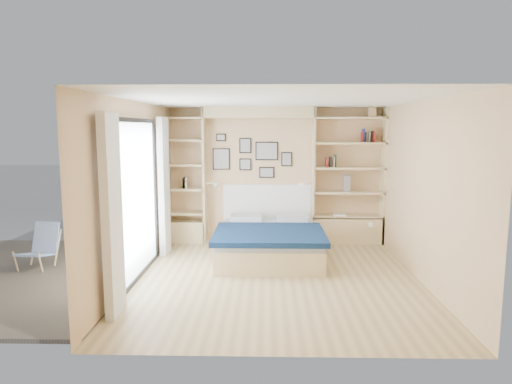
{
  "coord_description": "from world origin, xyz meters",
  "views": [
    {
      "loc": [
        -0.15,
        -6.27,
        2.13
      ],
      "look_at": [
        -0.32,
        0.9,
        1.12
      ],
      "focal_mm": 32.0,
      "sensor_mm": 36.0,
      "label": 1
    }
  ],
  "objects": [
    {
      "name": "ground",
      "position": [
        0.0,
        0.0,
        0.0
      ],
      "size": [
        4.5,
        4.5,
        0.0
      ],
      "primitive_type": "plane",
      "color": "tan",
      "rests_on": "ground"
    },
    {
      "name": "reading_lamps",
      "position": [
        -0.3,
        2.0,
        1.1
      ],
      "size": [
        1.92,
        0.12,
        0.15
      ],
      "color": "silver",
      "rests_on": "ground"
    },
    {
      "name": "deck_chair",
      "position": [
        -3.61,
        0.43,
        0.33
      ],
      "size": [
        0.46,
        0.71,
        0.69
      ],
      "rotation": [
        0.0,
        0.0,
        -0.07
      ],
      "color": "tan",
      "rests_on": "ground"
    },
    {
      "name": "room_shell",
      "position": [
        -0.39,
        1.52,
        1.08
      ],
      "size": [
        4.5,
        4.5,
        4.5
      ],
      "color": "#DFB582",
      "rests_on": "ground"
    },
    {
      "name": "deck",
      "position": [
        -3.6,
        0.0,
        0.0
      ],
      "size": [
        3.2,
        4.0,
        0.05
      ],
      "primitive_type": "cube",
      "color": "brown",
      "rests_on": "ground"
    },
    {
      "name": "photo_gallery",
      "position": [
        -0.45,
        2.22,
        1.6
      ],
      "size": [
        1.48,
        0.02,
        0.82
      ],
      "color": "black",
      "rests_on": "ground"
    },
    {
      "name": "bed",
      "position": [
        -0.11,
        1.07,
        0.28
      ],
      "size": [
        1.72,
        2.24,
        1.07
      ],
      "color": "beige",
      "rests_on": "ground"
    },
    {
      "name": "shelf_decor",
      "position": [
        1.13,
        2.07,
        1.7
      ],
      "size": [
        3.52,
        0.23,
        2.03
      ],
      "color": "#A51E1E",
      "rests_on": "ground"
    }
  ]
}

